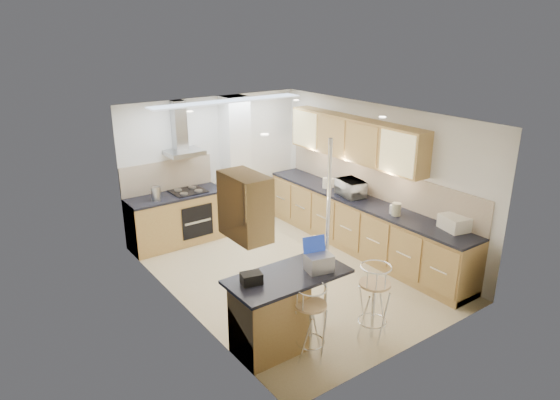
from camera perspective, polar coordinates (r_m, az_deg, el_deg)
ground at (r=7.99m, az=1.19°, el=-8.30°), size 4.80×4.80×0.00m
room_shell at (r=7.87m, az=1.53°, el=3.38°), size 3.64×4.84×2.51m
right_counter at (r=8.70m, az=9.17°, el=-2.81°), size 0.63×4.40×0.92m
back_counter at (r=9.03m, az=-11.70°, el=-2.11°), size 1.70×0.63×0.92m
peninsula at (r=6.16m, az=0.90°, el=-12.37°), size 1.47×0.72×0.94m
microwave at (r=8.65m, az=8.13°, el=1.35°), size 0.42×0.56×0.28m
laptop at (r=6.00m, az=4.49°, el=-7.16°), size 0.35×0.29×0.21m
bag at (r=5.73m, az=-3.28°, el=-8.92°), size 0.27×0.22×0.13m
bar_stool_near at (r=5.94m, az=3.53°, el=-13.82°), size 0.48×0.48×0.94m
bar_stool_end at (r=6.37m, az=10.65°, el=-11.35°), size 0.58×0.58×1.00m
jar_a at (r=9.04m, az=5.27°, el=1.96°), size 0.15×0.15×0.19m
jar_b at (r=9.10m, az=5.88°, el=1.99°), size 0.14×0.14×0.16m
jar_c at (r=7.91m, az=13.15°, el=-1.03°), size 0.17×0.17×0.20m
jar_d at (r=7.99m, az=12.75°, el=-1.05°), size 0.13×0.13×0.14m
bread_bin at (r=7.61m, az=19.31°, el=-2.48°), size 0.39×0.45×0.21m
kettle at (r=8.62m, az=-13.98°, el=0.73°), size 0.16×0.16×0.23m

